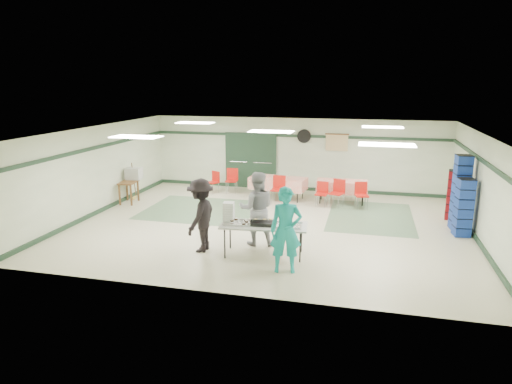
% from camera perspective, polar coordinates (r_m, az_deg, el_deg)
% --- Properties ---
extents(floor, '(11.00, 11.00, 0.00)m').
position_cam_1_polar(floor, '(13.17, 1.81, -4.10)').
color(floor, beige).
rests_on(floor, ground).
extents(ceiling, '(11.00, 11.00, 0.00)m').
position_cam_1_polar(ceiling, '(12.61, 1.90, 7.66)').
color(ceiling, silver).
rests_on(ceiling, wall_back).
extents(wall_back, '(11.00, 0.00, 11.00)m').
position_cam_1_polar(wall_back, '(17.18, 5.00, 4.69)').
color(wall_back, beige).
rests_on(wall_back, floor).
extents(wall_front, '(11.00, 0.00, 11.00)m').
position_cam_1_polar(wall_front, '(8.62, -4.43, -4.44)').
color(wall_front, beige).
rests_on(wall_front, floor).
extents(wall_left, '(0.00, 9.00, 9.00)m').
position_cam_1_polar(wall_left, '(14.95, -19.26, 2.62)').
color(wall_left, beige).
rests_on(wall_left, floor).
extents(wall_right, '(0.00, 9.00, 9.00)m').
position_cam_1_polar(wall_right, '(12.89, 26.52, 0.25)').
color(wall_right, beige).
rests_on(wall_right, floor).
extents(trim_back, '(11.00, 0.06, 0.10)m').
position_cam_1_polar(trim_back, '(17.06, 5.03, 7.00)').
color(trim_back, '#1D3624').
rests_on(trim_back, wall_back).
extents(baseboard_back, '(11.00, 0.06, 0.12)m').
position_cam_1_polar(baseboard_back, '(17.40, 4.90, 0.48)').
color(baseboard_back, '#1D3624').
rests_on(baseboard_back, floor).
extents(trim_left, '(0.06, 9.00, 0.10)m').
position_cam_1_polar(trim_left, '(14.82, -19.38, 5.27)').
color(trim_left, '#1D3624').
rests_on(trim_left, wall_back).
extents(baseboard_left, '(0.06, 9.00, 0.12)m').
position_cam_1_polar(baseboard_left, '(15.21, -18.79, -2.16)').
color(baseboard_left, '#1D3624').
rests_on(baseboard_left, floor).
extents(trim_right, '(0.06, 9.00, 0.10)m').
position_cam_1_polar(trim_right, '(12.76, 26.72, 3.32)').
color(trim_right, '#1D3624').
rests_on(trim_right, wall_back).
extents(baseboard_right, '(0.06, 9.00, 0.12)m').
position_cam_1_polar(baseboard_right, '(13.21, 25.79, -5.19)').
color(baseboard_right, '#1D3624').
rests_on(baseboard_right, floor).
extents(green_patch_a, '(3.50, 3.00, 0.01)m').
position_cam_1_polar(green_patch_a, '(14.78, -6.90, -2.20)').
color(green_patch_a, '#5C7D5B').
rests_on(green_patch_a, floor).
extents(green_patch_b, '(2.50, 3.50, 0.01)m').
position_cam_1_polar(green_patch_b, '(14.35, 14.11, -3.01)').
color(green_patch_b, '#5C7D5B').
rests_on(green_patch_b, floor).
extents(double_door_left, '(0.90, 0.06, 2.10)m').
position_cam_1_polar(double_door_left, '(17.64, -2.14, 3.99)').
color(double_door_left, gray).
rests_on(double_door_left, floor).
extents(double_door_right, '(0.90, 0.06, 2.10)m').
position_cam_1_polar(double_door_right, '(17.40, 0.87, 3.86)').
color(double_door_right, gray).
rests_on(double_door_right, floor).
extents(door_frame, '(2.00, 0.03, 2.15)m').
position_cam_1_polar(door_frame, '(17.50, -0.68, 3.91)').
color(door_frame, '#1D3624').
rests_on(door_frame, floor).
extents(wall_fan, '(0.50, 0.10, 0.50)m').
position_cam_1_polar(wall_fan, '(16.98, 6.03, 6.95)').
color(wall_fan, black).
rests_on(wall_fan, wall_back).
extents(scroll_banner, '(0.80, 0.02, 0.60)m').
position_cam_1_polar(scroll_banner, '(16.89, 10.07, 6.09)').
color(scroll_banner, beige).
rests_on(scroll_banner, wall_back).
extents(serving_table, '(2.09, 1.02, 0.76)m').
position_cam_1_polar(serving_table, '(10.71, 0.98, -4.29)').
color(serving_table, '#B3B2AD').
rests_on(serving_table, floor).
extents(sheet_tray_right, '(0.66, 0.53, 0.02)m').
position_cam_1_polar(sheet_tray_right, '(10.59, 4.04, -4.23)').
color(sheet_tray_right, silver).
rests_on(sheet_tray_right, serving_table).
extents(sheet_tray_mid, '(0.65, 0.52, 0.02)m').
position_cam_1_polar(sheet_tray_mid, '(10.83, 0.84, -3.80)').
color(sheet_tray_mid, silver).
rests_on(sheet_tray_mid, serving_table).
extents(sheet_tray_left, '(0.68, 0.55, 0.02)m').
position_cam_1_polar(sheet_tray_left, '(10.78, -2.19, -3.89)').
color(sheet_tray_left, silver).
rests_on(sheet_tray_left, serving_table).
extents(baking_pan, '(0.56, 0.38, 0.08)m').
position_cam_1_polar(baking_pan, '(10.65, 0.82, -3.94)').
color(baking_pan, black).
rests_on(baking_pan, serving_table).
extents(foam_box_stack, '(0.28, 0.26, 0.47)m').
position_cam_1_polar(foam_box_stack, '(10.91, -3.43, -2.48)').
color(foam_box_stack, white).
rests_on(foam_box_stack, serving_table).
extents(volunteer_teal, '(0.76, 0.57, 1.87)m').
position_cam_1_polar(volunteer_teal, '(9.77, 3.76, -4.79)').
color(volunteer_teal, teal).
rests_on(volunteer_teal, floor).
extents(volunteer_grey, '(1.05, 0.90, 1.87)m').
position_cam_1_polar(volunteer_grey, '(11.38, 0.10, -2.08)').
color(volunteer_grey, gray).
rests_on(volunteer_grey, floor).
extents(volunteer_dark, '(0.73, 1.19, 1.79)m').
position_cam_1_polar(volunteer_dark, '(11.03, -6.91, -2.92)').
color(volunteer_dark, black).
rests_on(volunteer_dark, floor).
extents(dining_table_a, '(1.70, 0.79, 0.77)m').
position_cam_1_polar(dining_table_a, '(15.67, 10.68, 0.72)').
color(dining_table_a, red).
rests_on(dining_table_a, floor).
extents(dining_table_b, '(2.03, 1.10, 0.77)m').
position_cam_1_polar(dining_table_b, '(15.93, 2.76, 1.15)').
color(dining_table_b, red).
rests_on(dining_table_b, floor).
extents(chair_a, '(0.55, 0.55, 0.91)m').
position_cam_1_polar(chair_a, '(15.12, 10.18, 0.22)').
color(chair_a, red).
rests_on(chair_a, floor).
extents(chair_b, '(0.42, 0.42, 0.81)m').
position_cam_1_polar(chair_b, '(15.17, 8.25, 0.09)').
color(chair_b, red).
rests_on(chair_b, floor).
extents(chair_c, '(0.49, 0.49, 0.86)m').
position_cam_1_polar(chair_c, '(15.10, 13.02, -0.05)').
color(chair_c, red).
rests_on(chair_c, floor).
extents(chair_d, '(0.45, 0.45, 0.93)m').
position_cam_1_polar(chair_d, '(15.37, 2.85, 0.70)').
color(chair_d, red).
rests_on(chair_d, floor).
extents(chair_loose_a, '(0.45, 0.45, 0.90)m').
position_cam_1_polar(chair_loose_a, '(16.82, -3.02, 1.77)').
color(chair_loose_a, red).
rests_on(chair_loose_a, floor).
extents(chair_loose_b, '(0.50, 0.50, 0.80)m').
position_cam_1_polar(chair_loose_b, '(16.82, -5.25, 1.52)').
color(chair_loose_b, red).
rests_on(chair_loose_b, floor).
extents(crate_stack_blue_a, '(0.44, 0.44, 2.09)m').
position_cam_1_polar(crate_stack_blue_a, '(13.71, 24.21, -0.07)').
color(crate_stack_blue_a, navy).
rests_on(crate_stack_blue_a, floor).
extents(crate_stack_red, '(0.43, 0.43, 1.49)m').
position_cam_1_polar(crate_stack_red, '(14.69, 23.47, -0.36)').
color(crate_stack_red, maroon).
rests_on(crate_stack_red, floor).
extents(crate_stack_blue_b, '(0.45, 0.45, 1.56)m').
position_cam_1_polar(crate_stack_blue_b, '(13.21, 24.53, -1.79)').
color(crate_stack_blue_b, navy).
rests_on(crate_stack_blue_b, floor).
extents(printer_table, '(0.59, 0.82, 0.74)m').
position_cam_1_polar(printer_table, '(15.92, -15.65, 0.84)').
color(printer_table, brown).
rests_on(printer_table, floor).
extents(office_printer, '(0.54, 0.48, 0.39)m').
position_cam_1_polar(office_printer, '(16.20, -15.03, 2.26)').
color(office_printer, '#A8A8A3').
rests_on(office_printer, printer_table).
extents(broom, '(0.06, 0.21, 1.28)m').
position_cam_1_polar(broom, '(16.40, -15.01, 1.41)').
color(broom, brown).
rests_on(broom, floor).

